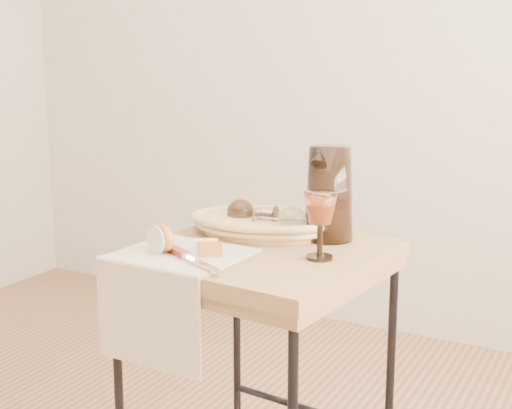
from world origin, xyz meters
The scene contains 11 objects.
wall_back centered at (0.00, 1.80, 1.35)m, with size 3.60×0.00×2.70m, color beige.
side_table centered at (0.34, 0.35, 0.38)m, with size 0.60×0.60×0.76m, color brown, non-canonical shape.
tea_towel centered at (0.20, 0.19, 0.76)m, with size 0.31×0.28×0.01m, color #EFE6CA.
bread_basket centered at (0.29, 0.47, 0.78)m, with size 0.37×0.25×0.05m, color tan, non-canonical shape.
goblet_lying_a centered at (0.25, 0.49, 0.81)m, with size 0.13×0.08×0.08m, color #4B3726, non-canonical shape.
goblet_lying_b centered at (0.34, 0.45, 0.81)m, with size 0.13×0.08×0.08m, color white, non-canonical shape.
pitcher centered at (0.47, 0.51, 0.89)m, with size 0.17×0.25×0.30m, color black, non-canonical shape.
wine_goblet centered at (0.53, 0.32, 0.84)m, with size 0.08×0.08×0.17m, color white, non-canonical shape.
apple_half centered at (0.16, 0.17, 0.80)m, with size 0.08×0.04×0.07m, color red.
apple_wedge centered at (0.27, 0.20, 0.78)m, with size 0.06×0.03×0.04m, color beige.
table_knife centered at (0.26, 0.14, 0.77)m, with size 0.25×0.03×0.02m, color silver, non-canonical shape.
Camera 1 is at (1.22, -1.28, 1.27)m, focal length 51.19 mm.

